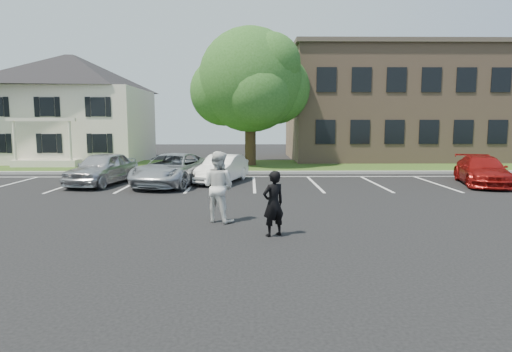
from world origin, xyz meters
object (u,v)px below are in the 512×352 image
Objects in this scene: house at (73,108)px; tree at (252,83)px; car_white_sedan at (223,169)px; car_silver_west at (102,168)px; car_silver_minivan at (173,169)px; man_black_suit at (273,204)px; car_red_compact at (482,171)px; office_building at (433,105)px; man_white_shirt at (218,187)px.

tree reaches higher than house.
house is 2.61× the size of car_white_sedan.
car_white_sedan is at bearing -44.59° from house.
car_white_sedan is (5.42, 0.66, -0.09)m from car_silver_west.
house is 16.48m from car_white_sedan.
car_white_sedan is at bearing 34.78° from car_silver_minivan.
man_black_suit is 11.61m from car_silver_west.
car_red_compact is at bearing 11.77° from car_white_sedan.
tree is 9.17m from car_white_sedan.
office_building is at bearing 4.28° from house.
car_silver_minivan is 1.29× the size of car_white_sedan.
car_silver_west is (-5.83, 7.43, -0.26)m from man_white_shirt.
house reaches higher than man_white_shirt.
man_black_suit is 9.86m from car_white_sedan.
man_white_shirt is (-1.48, 1.59, 0.19)m from man_black_suit.
car_silver_west is 0.85× the size of car_silver_minivan.
man_white_shirt is at bearing -40.75° from car_silver_west.
house is 6.30× the size of man_black_suit.
car_silver_minivan is (9.31, -12.20, -3.12)m from house.
office_building reaches higher than man_white_shirt.
car_red_compact is (11.41, 7.13, -0.36)m from man_white_shirt.
house is 22.98m from man_white_shirt.
car_silver_minivan is (3.22, -0.19, -0.03)m from car_silver_west.
car_silver_west is at bearing -156.71° from car_white_sedan.
car_red_compact is at bearing 10.14° from car_silver_west.
car_white_sedan is 0.88× the size of car_red_compact.
office_building is at bearing -150.82° from man_black_suit.
tree is 2.23× the size of car_white_sedan.
car_silver_minivan reaches higher than car_white_sedan.
car_silver_minivan is at bearing 7.74° from car_silver_west.
man_black_suit is at bearing -57.48° from house.
office_building reaches higher than house.
house reaches higher than car_silver_west.
house is at bearing -28.89° from man_white_shirt.
car_silver_minivan is (-3.60, -8.59, -4.64)m from tree.
office_building is 11.14× the size of man_white_shirt.
car_red_compact is at bearing -118.39° from man_white_shirt.
tree reaches higher than office_building.
house is 5.12× the size of man_white_shirt.
car_silver_minivan is 2.36m from car_white_sedan.
car_silver_west reaches higher than car_silver_minivan.
man_white_shirt reaches higher than car_silver_minivan.
car_white_sedan is at bearing 18.03° from car_silver_west.
man_black_suit is (0.50, -17.42, -4.53)m from tree.
car_silver_minivan is 14.02m from car_red_compact.
man_black_suit is at bearing -62.55° from car_white_sedan.
tree is at bearing -15.60° from house.
office_building reaches higher than car_silver_minivan.
man_white_shirt is 0.45× the size of car_red_compact.
office_building is 13.69× the size of man_black_suit.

